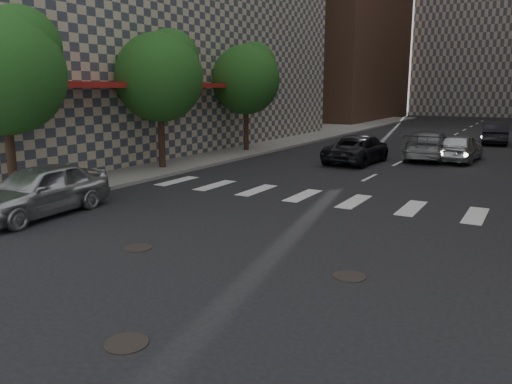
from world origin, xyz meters
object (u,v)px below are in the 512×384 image
silver_sedan (39,190)px  traffic_car_c (357,151)px  traffic_car_b (429,145)px  traffic_car_d (460,147)px  tree_a (7,68)px  traffic_car_a (362,148)px  traffic_car_e (495,133)px  tree_b (162,73)px  tree_c (248,76)px

silver_sedan → traffic_car_c: (5.03, 15.84, -0.14)m
traffic_car_b → traffic_car_d: traffic_car_b is taller
tree_a → traffic_car_c: size_ratio=1.35×
traffic_car_a → traffic_car_e: size_ratio=0.90×
tree_a → traffic_car_c: tree_a is taller
tree_a → tree_b: 8.00m
traffic_car_a → traffic_car_c: (0.03, -0.90, -0.02)m
tree_b → traffic_car_e: size_ratio=1.39×
tree_a → traffic_car_b: bearing=60.1°
traffic_car_d → traffic_car_e: traffic_car_e is taller
tree_a → tree_c: size_ratio=1.00×
silver_sedan → traffic_car_a: bearing=69.0°
tree_a → traffic_car_e: size_ratio=1.39×
tree_a → silver_sedan: bearing=-21.7°
tree_c → traffic_car_e: tree_c is taller
tree_b → tree_c: bearing=90.0°
tree_a → traffic_car_b: size_ratio=1.19×
tree_a → traffic_car_e: bearing=65.7°
traffic_car_d → traffic_car_e: (0.87, 10.62, 0.01)m
silver_sedan → traffic_car_a: size_ratio=1.13×
tree_a → traffic_car_a: bearing=64.7°
tree_b → traffic_car_e: 24.91m
silver_sedan → traffic_car_c: 16.62m
silver_sedan → traffic_car_a: 17.47m
tree_a → traffic_car_a: size_ratio=1.55×
tree_a → traffic_car_d: size_ratio=1.45×
silver_sedan → traffic_car_e: size_ratio=1.02×
tree_b → silver_sedan: 10.06m
traffic_car_b → silver_sedan: bearing=64.2°
tree_b → traffic_car_b: 15.24m
tree_a → traffic_car_d: (12.18, 18.24, -3.87)m
tree_c → silver_sedan: tree_c is taller
silver_sedan → traffic_car_c: bearing=68.0°
silver_sedan → tree_c: bearing=93.8°
traffic_car_b → tree_a: bearing=57.0°
traffic_car_a → traffic_car_b: 4.00m
traffic_car_a → traffic_car_e: 14.25m
silver_sedan → traffic_car_b: silver_sedan is taller
tree_b → traffic_car_d: 16.38m
traffic_car_a → traffic_car_d: traffic_car_d is taller
tree_c → traffic_car_a: tree_c is taller
silver_sedan → traffic_car_d: 21.54m
tree_a → traffic_car_b: 21.48m
tree_a → tree_b: size_ratio=1.00×
traffic_car_a → traffic_car_e: bearing=-109.4°
traffic_car_d → traffic_car_e: size_ratio=0.96×
tree_c → traffic_car_c: size_ratio=1.35×
tree_c → traffic_car_e: size_ratio=1.39×
tree_b → traffic_car_b: size_ratio=1.19×
traffic_car_b → tree_c: bearing=9.3°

